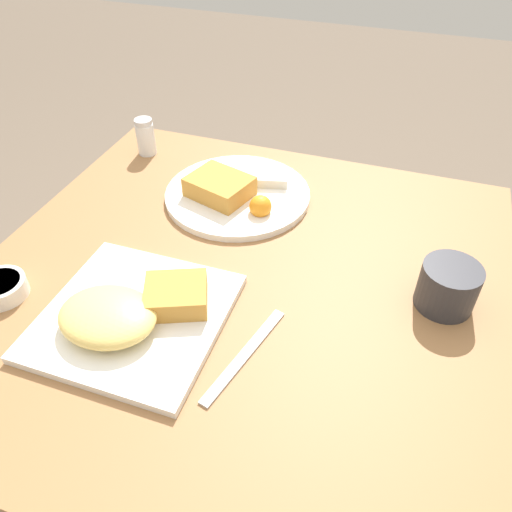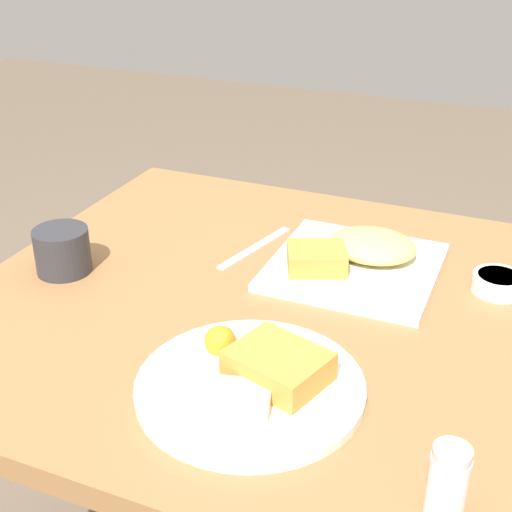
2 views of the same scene
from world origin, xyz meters
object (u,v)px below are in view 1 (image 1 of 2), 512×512
at_px(butter_knife, 245,355).
at_px(plate_oval_far, 236,192).
at_px(coffee_mug, 448,287).
at_px(salt_shaker, 146,139).
at_px(plate_square_near, 130,313).
at_px(sauce_ramekin, 1,288).

bearing_deg(butter_knife, plate_oval_far, 36.46).
relative_size(butter_knife, coffee_mug, 2.14).
height_order(salt_shaker, butter_knife, salt_shaker).
bearing_deg(coffee_mug, plate_square_near, -156.34).
distance_m(sauce_ramekin, salt_shaker, 0.49).
bearing_deg(plate_square_near, sauce_ramekin, -176.48).
distance_m(salt_shaker, coffee_mug, 0.74).
relative_size(sauce_ramekin, butter_knife, 0.42).
height_order(plate_square_near, sauce_ramekin, plate_square_near).
bearing_deg(sauce_ramekin, plate_square_near, 3.52).
relative_size(plate_square_near, plate_oval_far, 0.92).
xyz_separation_m(butter_knife, coffee_mug, (0.27, 0.20, 0.04)).
distance_m(butter_knife, coffee_mug, 0.34).
height_order(plate_square_near, plate_oval_far, plate_square_near).
height_order(plate_oval_far, coffee_mug, coffee_mug).
height_order(sauce_ramekin, salt_shaker, salt_shaker).
distance_m(plate_square_near, sauce_ramekin, 0.23).
relative_size(plate_square_near, sauce_ramekin, 3.33).
distance_m(plate_oval_far, salt_shaker, 0.28).
distance_m(sauce_ramekin, coffee_mug, 0.72).
xyz_separation_m(sauce_ramekin, salt_shaker, (0.00, 0.49, 0.02)).
height_order(plate_square_near, coffee_mug, coffee_mug).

